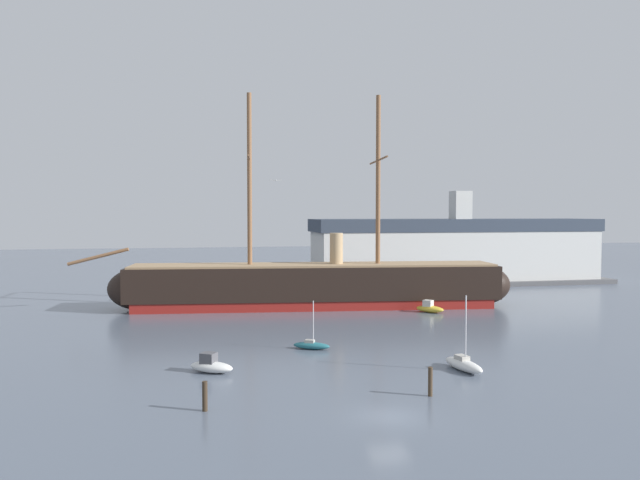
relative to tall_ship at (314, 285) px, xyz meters
name	(u,v)px	position (x,y,z in m)	size (l,w,h in m)	color
ground_plane	(389,417)	(-4.44, -45.56, -3.11)	(400.00, 400.00, 0.00)	slate
tall_ship	(314,285)	(0.00, 0.00, 0.00)	(60.27, 13.96, 29.01)	maroon
motorboat_foreground_left	(211,366)	(-15.09, -32.11, -2.55)	(4.05, 3.37, 1.59)	silver
sailboat_foreground_right	(464,364)	(5.24, -35.79, -2.59)	(2.23, 4.95, 6.22)	silver
sailboat_near_centre	(311,345)	(-5.46, -25.42, -2.72)	(3.66, 2.61, 4.65)	#236670
motorboat_alongside_stern	(430,308)	(13.85, -7.20, -2.55)	(3.74, 3.84, 1.59)	gold
dinghy_distant_centre	(263,289)	(-4.88, 18.97, -2.78)	(1.69, 2.93, 0.65)	orange
mooring_piling_nearest	(205,396)	(-15.82, -41.97, -2.13)	(0.35, 0.35, 1.96)	#382B1E
mooring_piling_left_pair	(430,382)	(-0.16, -41.93, -2.08)	(0.32, 0.32, 2.07)	#423323
dockside_warehouse_right	(456,251)	(31.21, 23.12, 2.80)	(57.34, 13.84, 16.96)	#565659
seagull_in_flight	(276,180)	(-9.08, -27.26, 12.76)	(1.10, 0.41, 0.13)	silver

